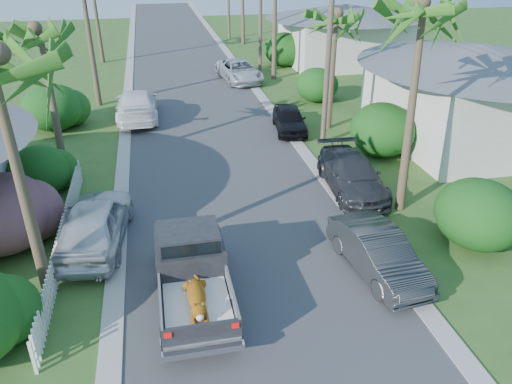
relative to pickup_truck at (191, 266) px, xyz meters
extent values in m
plane|color=#305A22|center=(2.03, -2.24, -1.01)|extent=(120.00, 120.00, 0.00)
cube|color=#38383A|center=(2.03, 22.76, -1.00)|extent=(8.00, 100.00, 0.02)
cube|color=#A5A39E|center=(-2.27, 22.76, -0.98)|extent=(0.60, 100.00, 0.06)
cube|color=#A5A39E|center=(6.33, 22.76, -0.98)|extent=(0.60, 100.00, 0.06)
cylinder|color=black|center=(-0.85, -2.21, -0.63)|extent=(0.28, 0.76, 0.76)
cylinder|color=black|center=(0.85, -2.21, -0.63)|extent=(0.28, 0.76, 0.76)
cylinder|color=black|center=(-0.85, 1.04, -0.63)|extent=(0.28, 0.76, 0.76)
cylinder|color=black|center=(0.85, 1.04, -0.63)|extent=(0.28, 0.76, 0.76)
cube|color=gray|center=(0.00, -1.56, -0.39)|extent=(1.90, 2.40, 0.24)
cube|color=gray|center=(-0.92, -1.56, -0.01)|extent=(0.06, 2.40, 0.55)
cube|color=gray|center=(0.92, -1.56, -0.01)|extent=(0.06, 2.40, 0.55)
cube|color=black|center=(0.00, -2.73, -0.03)|extent=(1.92, 0.08, 0.52)
cube|color=silver|center=(0.00, -2.89, -0.46)|extent=(1.98, 0.18, 0.18)
cube|color=red|center=(-0.80, -2.78, 0.09)|extent=(0.18, 0.05, 0.14)
cube|color=red|center=(0.80, -2.78, 0.09)|extent=(0.18, 0.05, 0.14)
cube|color=black|center=(0.00, 0.29, 0.04)|extent=(1.94, 1.65, 1.10)
cube|color=black|center=(0.00, 0.29, 0.77)|extent=(1.70, 1.35, 0.55)
cube|color=black|center=(0.00, -0.38, 0.74)|extent=(1.60, 0.05, 0.45)
cube|color=black|center=(0.00, 1.54, -0.11)|extent=(1.94, 1.20, 0.80)
cube|color=white|center=(0.00, -1.56, -0.19)|extent=(1.70, 2.10, 0.16)
ellipsoid|color=orange|center=(0.00, -1.46, 0.11)|extent=(0.48, 1.25, 0.43)
sphere|color=orange|center=(0.00, -2.21, 0.19)|extent=(0.40, 0.40, 0.40)
ellipsoid|color=white|center=(0.00, -1.46, 0.01)|extent=(0.32, 0.86, 0.18)
imported|color=#282B2D|center=(5.71, -0.09, -0.32)|extent=(1.97, 4.36, 1.39)
imported|color=#2E3033|center=(7.03, 5.39, -0.30)|extent=(2.29, 5.03, 1.43)
imported|color=black|center=(6.40, 12.76, -0.35)|extent=(2.00, 4.03, 1.32)
imported|color=silver|center=(5.63, 23.70, -0.28)|extent=(3.07, 5.51, 1.46)
imported|color=silver|center=(-2.92, 3.33, -0.17)|extent=(2.57, 5.16, 1.69)
imported|color=white|center=(-1.57, 16.56, -0.20)|extent=(2.33, 5.62, 1.63)
cone|color=brown|center=(-4.17, 0.76, 2.49)|extent=(0.36, 0.71, 7.01)
cone|color=brown|center=(-4.77, 9.76, 2.09)|extent=(0.36, 0.61, 6.21)
cone|color=brown|center=(-3.97, 19.76, 2.99)|extent=(0.36, 0.36, 8.00)
cone|color=brown|center=(-4.47, 31.76, 2.24)|extent=(0.36, 0.75, 6.51)
cone|color=brown|center=(8.33, 3.76, 2.74)|extent=(0.36, 0.73, 7.51)
cone|color=brown|center=(8.63, 12.76, 1.99)|extent=(0.36, 0.54, 6.01)
cone|color=brown|center=(8.23, 23.76, 3.09)|extent=(0.36, 0.36, 8.20)
cone|color=brown|center=(8.53, 37.76, 2.39)|extent=(0.36, 0.63, 6.81)
ellipsoid|color=#A41763|center=(-5.77, 3.76, 0.29)|extent=(3.00, 3.30, 2.60)
ellipsoid|color=#133E11|center=(-5.37, 7.76, -0.01)|extent=(2.40, 2.64, 2.00)
ellipsoid|color=#133E11|center=(-5.97, 15.76, 0.19)|extent=(3.20, 3.52, 2.40)
ellipsoid|color=#133E11|center=(9.63, 0.76, 0.14)|extent=(2.80, 3.08, 2.30)
ellipsoid|color=#133E11|center=(9.83, 8.76, 0.24)|extent=(3.00, 3.30, 2.50)
ellipsoid|color=#133E11|center=(9.53, 17.76, 0.04)|extent=(2.60, 2.86, 2.10)
ellipsoid|color=#133E11|center=(10.03, 27.76, 0.29)|extent=(3.20, 3.52, 2.60)
cube|color=white|center=(-3.97, 3.26, -0.51)|extent=(0.10, 11.00, 1.00)
cube|color=silver|center=(15.03, 9.76, 0.89)|extent=(8.00, 9.00, 3.80)
cone|color=#595B60|center=(15.03, 9.76, 3.29)|extent=(6.48, 6.48, 1.00)
cube|color=silver|center=(15.03, 27.76, 0.79)|extent=(9.00, 8.00, 3.60)
cone|color=#595B60|center=(15.03, 27.76, 3.09)|extent=(6.48, 6.48, 1.00)
cylinder|color=brown|center=(7.63, 10.76, 3.49)|extent=(0.26, 0.26, 9.00)
cylinder|color=brown|center=(7.63, 25.76, 3.49)|extent=(0.26, 0.26, 9.00)
camera|label=1|loc=(-0.60, -11.82, 8.36)|focal=35.00mm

